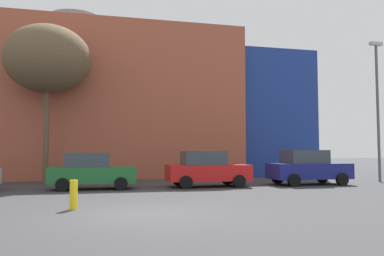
% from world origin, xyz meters
% --- Properties ---
extents(ground_plane, '(200.00, 200.00, 0.00)m').
position_xyz_m(ground_plane, '(0.00, 0.00, 0.00)').
color(ground_plane, '#38383A').
extents(building_backdrop, '(36.18, 13.49, 12.69)m').
position_xyz_m(building_backdrop, '(-3.49, 20.69, 5.22)').
color(building_backdrop, '#B2563D').
rests_on(building_backdrop, ground_plane).
extents(parked_car_2, '(4.03, 1.98, 1.74)m').
position_xyz_m(parked_car_2, '(-1.71, 7.96, 0.87)').
color(parked_car_2, '#1E662D').
rests_on(parked_car_2, ground_plane).
extents(parked_car_3, '(4.23, 2.08, 1.83)m').
position_xyz_m(parked_car_3, '(4.03, 7.96, 0.91)').
color(parked_car_3, red).
rests_on(parked_car_3, ground_plane).
extents(parked_car_4, '(4.37, 2.14, 1.89)m').
position_xyz_m(parked_car_4, '(9.78, 7.96, 0.94)').
color(parked_car_4, navy).
rests_on(parked_car_4, ground_plane).
extents(bare_tree_0, '(4.98, 4.98, 9.22)m').
position_xyz_m(bare_tree_0, '(-4.40, 12.34, 7.20)').
color(bare_tree_0, brown).
rests_on(bare_tree_0, ground_plane).
extents(bollard_yellow_0, '(0.24, 0.24, 0.91)m').
position_xyz_m(bollard_yellow_0, '(-2.07, 1.31, 0.45)').
color(bollard_yellow_0, yellow).
rests_on(bollard_yellow_0, ground_plane).
extents(street_lamp, '(0.80, 0.24, 8.52)m').
position_xyz_m(street_lamp, '(15.04, 8.78, 4.80)').
color(street_lamp, '#59595E').
rests_on(street_lamp, ground_plane).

